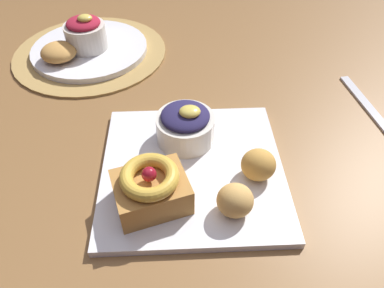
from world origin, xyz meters
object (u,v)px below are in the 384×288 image
back_pastry (59,52)px  knife (368,107)px  berry_ramekin (185,125)px  fritter_middle (235,200)px  back_plate (90,49)px  back_ramekin (85,33)px  front_plate (193,170)px  cake_slice (151,188)px  fritter_front (258,165)px

back_pastry → knife: back_pastry is taller
berry_ramekin → fritter_middle: berry_ramekin is taller
back_plate → back_ramekin: (-0.00, -0.01, 0.04)m
fritter_middle → front_plate: bearing=122.5°
berry_ramekin → knife: size_ratio=0.48×
knife → back_pastry: bearing=67.0°
cake_slice → fritter_front: (0.15, 0.04, -0.01)m
front_plate → back_ramekin: back_ramekin is taller
fritter_front → knife: bearing=34.5°
cake_slice → front_plate: bearing=47.0°
back_pastry → berry_ramekin: bearing=-44.2°
cake_slice → back_pastry: size_ratio=1.58×
front_plate → back_plate: back_plate is taller
cake_slice → back_ramekin: bearing=110.1°
fritter_middle → knife: size_ratio=0.26×
cake_slice → back_plate: size_ratio=0.46×
cake_slice → back_pastry: bearing=118.6°
front_plate → knife: (0.32, 0.14, -0.00)m
back_pastry → fritter_front: bearing=-42.9°
berry_ramekin → back_ramekin: back_ramekin is taller
fritter_front → knife: fritter_front is taller
back_plate → front_plate: bearing=-59.6°
cake_slice → back_plate: 0.44m
back_plate → fritter_front: bearing=-51.3°
cake_slice → fritter_front: size_ratio=2.26×
fritter_front → front_plate: bearing=167.2°
fritter_middle → back_pastry: bearing=128.8°
back_ramekin → back_pastry: (-0.05, -0.04, -0.02)m
front_plate → knife: bearing=23.2°
cake_slice → back_plate: (-0.15, 0.41, -0.03)m
front_plate → fritter_middle: size_ratio=5.52×
fritter_middle → back_plate: 0.50m
back_ramekin → knife: bearing=-21.3°
cake_slice → berry_ramekin: bearing=68.2°
back_ramekin → knife: size_ratio=0.44×
fritter_front → back_plate: bearing=128.7°
fritter_front → cake_slice: bearing=-164.7°
fritter_front → fritter_middle: fritter_front is taller
berry_ramekin → fritter_front: (0.10, -0.08, -0.01)m
back_plate → knife: back_plate is taller
fritter_front → knife: size_ratio=0.26×
fritter_middle → back_ramekin: 0.50m
cake_slice → fritter_front: cake_slice is taller
front_plate → berry_ramekin: berry_ramekin is taller
cake_slice → back_pastry: 0.41m
berry_ramekin → back_plate: (-0.20, 0.29, -0.03)m
back_ramekin → back_pastry: bearing=-138.7°
fritter_middle → back_plate: size_ratio=0.20×
cake_slice → back_ramekin: size_ratio=1.33×
front_plate → fritter_front: bearing=-12.8°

